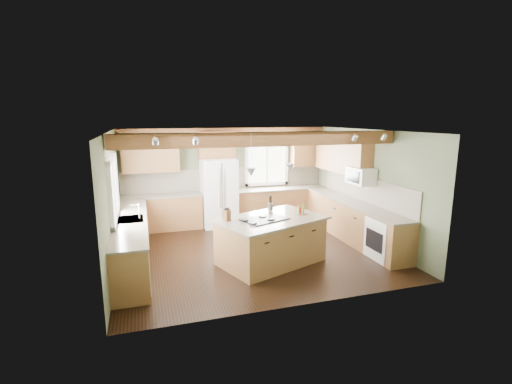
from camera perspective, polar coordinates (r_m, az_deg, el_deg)
name	(u,v)px	position (r m, az deg, el deg)	size (l,w,h in m)	color
floor	(253,251)	(8.22, -0.48, -9.04)	(5.60, 5.60, 0.00)	black
ceiling	(253,131)	(7.70, -0.52, 9.39)	(5.60, 5.60, 0.00)	silver
wall_back	(227,175)	(10.24, -4.53, 2.58)	(5.60, 5.60, 0.00)	#49543B
wall_left	(112,202)	(7.56, -21.28, -1.39)	(5.00, 5.00, 0.00)	#49543B
wall_right	(367,186)	(9.05, 16.74, 0.94)	(5.00, 5.00, 0.00)	#49543B
ceiling_beam	(264,139)	(7.03, 1.17, 8.12)	(5.55, 0.26, 0.26)	#522A17
soffit_trim	(227,130)	(10.02, -4.52, 9.52)	(5.55, 0.20, 0.10)	#522A17
backsplash_back	(227,179)	(10.24, -4.51, 2.07)	(5.58, 0.03, 0.58)	brown
backsplash_right	(365,189)	(9.10, 16.45, 0.44)	(0.03, 3.70, 0.58)	brown
base_cab_back_left	(162,213)	(9.89, -14.25, -3.16)	(2.02, 0.60, 0.88)	brown
counter_back_left	(161,196)	(9.78, -14.38, -0.55)	(2.06, 0.64, 0.04)	brown
base_cab_back_right	(281,204)	(10.55, 3.83, -1.90)	(2.62, 0.60, 0.88)	brown
counter_back_right	(281,188)	(10.45, 3.86, 0.55)	(2.66, 0.64, 0.04)	brown
base_cab_left	(132,242)	(7.82, -18.59, -7.34)	(0.60, 3.70, 0.88)	brown
counter_left	(130,220)	(7.69, -18.81, -4.09)	(0.64, 3.74, 0.04)	brown
base_cab_right	(353,222)	(9.12, 14.68, -4.41)	(0.60, 3.70, 0.88)	brown
counter_right	(354,203)	(9.01, 14.83, -1.60)	(0.64, 3.74, 0.04)	brown
upper_cab_back_left	(151,154)	(9.74, -15.91, 5.58)	(1.40, 0.35, 0.90)	brown
upper_cab_over_fridge	(217,145)	(9.91, -6.09, 7.21)	(0.96, 0.35, 0.70)	brown
upper_cab_right	(342,154)	(9.62, 13.11, 5.65)	(0.35, 2.20, 0.90)	brown
upper_cab_back_corner	(306,150)	(10.73, 7.76, 6.43)	(0.90, 0.35, 0.90)	brown
window_left	(112,188)	(7.56, -21.24, 0.55)	(0.04, 1.60, 1.05)	white
window_back	(266,165)	(10.49, 1.62, 4.21)	(1.10, 0.04, 1.00)	white
sink	(130,220)	(7.68, -18.81, -4.05)	(0.50, 0.65, 0.03)	#262628
faucet	(139,212)	(7.64, -17.53, -2.93)	(0.02, 0.02, 0.28)	#B2B2B7
dishwasher	(131,268)	(6.60, -18.70, -10.98)	(0.60, 0.60, 0.84)	white
oven	(387,239)	(8.10, 19.47, -6.82)	(0.60, 0.72, 0.84)	white
microwave	(361,176)	(8.85, 15.83, 2.40)	(0.40, 0.70, 0.38)	white
pendant_left	(251,172)	(6.84, -0.76, 3.05)	(0.18, 0.18, 0.16)	#B2B2B7
pendant_right	(290,168)	(7.46, 5.25, 3.72)	(0.18, 0.18, 0.16)	#B2B2B7
refrigerator	(219,193)	(9.88, -5.71, -0.12)	(0.90, 0.74, 1.80)	white
island	(271,241)	(7.48, 2.29, -7.58)	(1.95, 1.19, 0.88)	brown
island_top	(271,219)	(7.34, 2.31, -4.19)	(2.08, 1.32, 0.04)	brown
cooktop	(265,219)	(7.23, 1.33, -4.17)	(0.85, 0.56, 0.02)	black
knife_block	(227,215)	(7.14, -4.49, -3.62)	(0.13, 0.10, 0.21)	brown
utensil_crock	(270,207)	(7.96, 2.23, -2.25)	(0.11, 0.11, 0.15)	#3A312E
bottle_tray	(302,209)	(7.67, 7.02, -2.61)	(0.23, 0.23, 0.21)	brown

